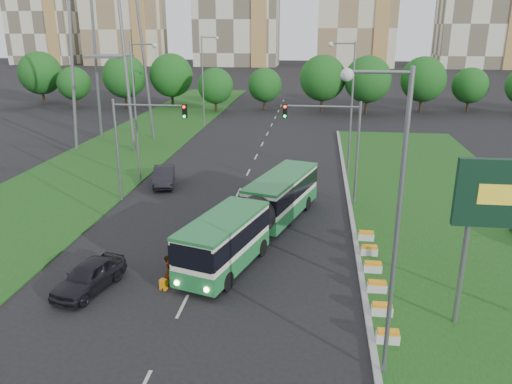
# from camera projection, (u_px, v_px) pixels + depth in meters

# --- Properties ---
(ground) EXTENTS (360.00, 360.00, 0.00)m
(ground) POSITION_uv_depth(u_px,v_px,m) (257.00, 257.00, 30.07)
(ground) COLOR black
(ground) RESTS_ON ground
(grass_median) EXTENTS (14.00, 60.00, 0.15)m
(grass_median) POSITION_uv_depth(u_px,v_px,m) (448.00, 217.00, 36.07)
(grass_median) COLOR #164714
(grass_median) RESTS_ON ground
(median_kerb) EXTENTS (0.30, 60.00, 0.18)m
(median_kerb) POSITION_uv_depth(u_px,v_px,m) (351.00, 213.00, 36.87)
(median_kerb) COLOR gray
(median_kerb) RESTS_ON ground
(left_verge) EXTENTS (12.00, 110.00, 0.10)m
(left_verge) POSITION_uv_depth(u_px,v_px,m) (124.00, 150.00, 55.67)
(left_verge) COLOR #164714
(left_verge) RESTS_ON ground
(lane_markings) EXTENTS (0.20, 100.00, 0.01)m
(lane_markings) POSITION_uv_depth(u_px,v_px,m) (251.00, 167.00, 49.24)
(lane_markings) COLOR #A9AAA3
(lane_markings) RESTS_ON ground
(flower_planters) EXTENTS (1.10, 11.50, 0.60)m
(flower_planters) POSITION_uv_depth(u_px,v_px,m) (375.00, 276.00, 26.80)
(flower_planters) COLOR silver
(flower_planters) RESTS_ON grass_median
(traffic_mast_median) EXTENTS (5.76, 0.32, 8.00)m
(traffic_mast_median) POSITION_uv_depth(u_px,v_px,m) (336.00, 137.00, 37.23)
(traffic_mast_median) COLOR slate
(traffic_mast_median) RESTS_ON ground
(traffic_mast_left) EXTENTS (5.76, 0.32, 8.00)m
(traffic_mast_left) POSITION_uv_depth(u_px,v_px,m) (136.00, 134.00, 38.04)
(traffic_mast_left) COLOR slate
(traffic_mast_left) RESTS_ON ground
(street_lamps) EXTENTS (36.00, 60.00, 12.00)m
(street_lamps) POSITION_uv_depth(u_px,v_px,m) (234.00, 126.00, 37.93)
(street_lamps) COLOR slate
(street_lamps) RESTS_ON ground
(tree_line) EXTENTS (120.00, 8.00, 9.00)m
(tree_line) POSITION_uv_depth(u_px,v_px,m) (361.00, 83.00, 79.26)
(tree_line) COLOR #134A14
(tree_line) RESTS_ON ground
(midrise_west) EXTENTS (22.00, 14.00, 36.00)m
(midrise_west) POSITION_uv_depth(u_px,v_px,m) (42.00, 11.00, 176.55)
(midrise_west) COLOR beige
(midrise_west) RESTS_ON ground
(articulated_bus) EXTENTS (2.62, 16.83, 2.77)m
(articulated_bus) POSITION_uv_depth(u_px,v_px,m) (255.00, 214.00, 32.20)
(articulated_bus) COLOR silver
(articulated_bus) RESTS_ON ground
(car_left_near) EXTENTS (2.93, 4.94, 1.58)m
(car_left_near) POSITION_uv_depth(u_px,v_px,m) (89.00, 276.00, 26.09)
(car_left_near) COLOR black
(car_left_near) RESTS_ON ground
(car_left_far) EXTENTS (2.80, 5.12, 1.60)m
(car_left_far) POSITION_uv_depth(u_px,v_px,m) (164.00, 176.00, 43.41)
(car_left_far) COLOR black
(car_left_far) RESTS_ON ground
(pedestrian) EXTENTS (0.46, 0.68, 1.81)m
(pedestrian) POSITION_uv_depth(u_px,v_px,m) (169.00, 271.00, 26.34)
(pedestrian) COLOR gray
(pedestrian) RESTS_ON ground
(shopping_trolley) EXTENTS (0.34, 0.36, 0.59)m
(shopping_trolley) POSITION_uv_depth(u_px,v_px,m) (163.00, 285.00, 26.25)
(shopping_trolley) COLOR orange
(shopping_trolley) RESTS_ON ground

